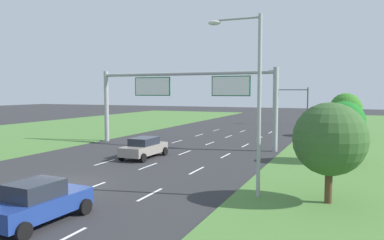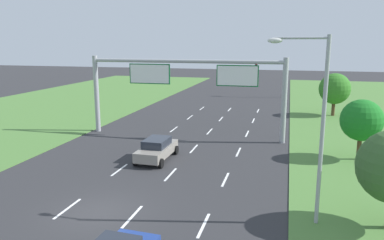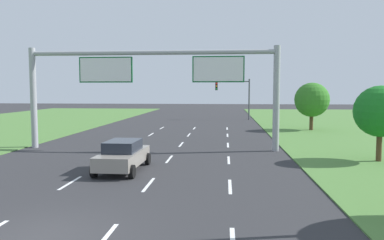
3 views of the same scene
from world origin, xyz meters
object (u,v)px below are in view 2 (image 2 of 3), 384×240
traffic_light_mast (273,72)px  sign_gantry (186,81)px  car_lead_silver (157,149)px  street_lamp (314,115)px  roadside_tree_mid (362,120)px  roadside_tree_far (335,89)px

traffic_light_mast → sign_gantry: bearing=-103.1°
car_lead_silver → traffic_light_mast: size_ratio=0.78×
traffic_light_mast → street_lamp: street_lamp is taller
car_lead_silver → sign_gantry: size_ratio=0.25×
car_lead_silver → roadside_tree_mid: size_ratio=1.01×
car_lead_silver → roadside_tree_far: size_ratio=0.91×
roadside_tree_mid → traffic_light_mast: bearing=103.7°
sign_gantry → roadside_tree_mid: (13.56, -3.41, -2.03)m
sign_gantry → roadside_tree_mid: 14.12m
roadside_tree_mid → street_lamp: bearing=-109.9°
street_lamp → roadside_tree_mid: 11.60m
roadside_tree_mid → sign_gantry: bearing=165.9°
car_lead_silver → street_lamp: 13.03m
street_lamp → traffic_light_mast: bearing=94.8°
sign_gantry → roadside_tree_mid: size_ratio=3.97×
traffic_light_mast → roadside_tree_mid: 31.09m
car_lead_silver → roadside_tree_mid: bearing=15.1°
sign_gantry → traffic_light_mast: bearing=76.9°
car_lead_silver → sign_gantry: bearing=88.8°
traffic_light_mast → roadside_tree_mid: bearing=-76.3°
sign_gantry → street_lamp: size_ratio=2.03×
roadside_tree_far → traffic_light_mast: bearing=118.4°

